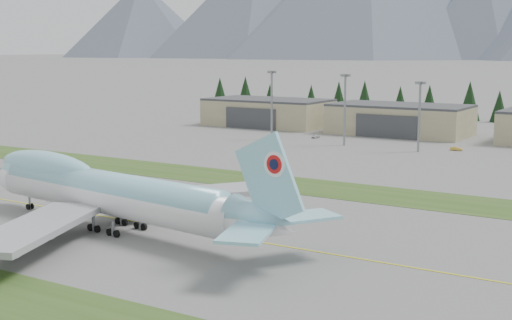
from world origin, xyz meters
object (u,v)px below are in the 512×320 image
Objects in this scene: hangar_left at (268,112)px; hangar_center at (400,119)px; service_vehicle_b at (456,151)px; service_vehicle_a at (316,138)px; boeing_747_freighter at (110,192)px.

hangar_left is 1.00× the size of hangar_center.
hangar_left is 13.41× the size of service_vehicle_b.
service_vehicle_b is at bearing -19.95° from hangar_left.
hangar_center reaches higher than service_vehicle_a.
boeing_747_freighter is at bearing -75.16° from service_vehicle_a.
service_vehicle_b is (29.48, -30.67, -5.39)m from hangar_center.
boeing_747_freighter is at bearing 164.25° from service_vehicle_b.
service_vehicle_b is (22.07, 125.29, -6.32)m from boeing_747_freighter.
hangar_center is 13.41× the size of service_vehicle_b.
service_vehicle_a is at bearing -36.60° from hangar_left.
service_vehicle_b is at bearing -3.06° from service_vehicle_a.
service_vehicle_b is at bearing -46.13° from hangar_center.
service_vehicle_a is at bearing -128.75° from hangar_center.
boeing_747_freighter is 20.42× the size of service_vehicle_b.
service_vehicle_b is (50.02, -5.08, 0.00)m from service_vehicle_a.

